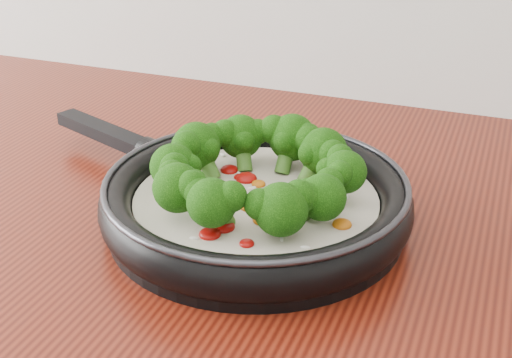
% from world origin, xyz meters
% --- Properties ---
extents(skillet, '(0.50, 0.39, 0.09)m').
position_xyz_m(skillet, '(-0.03, 1.10, 0.93)').
color(skillet, black).
rests_on(skillet, counter).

